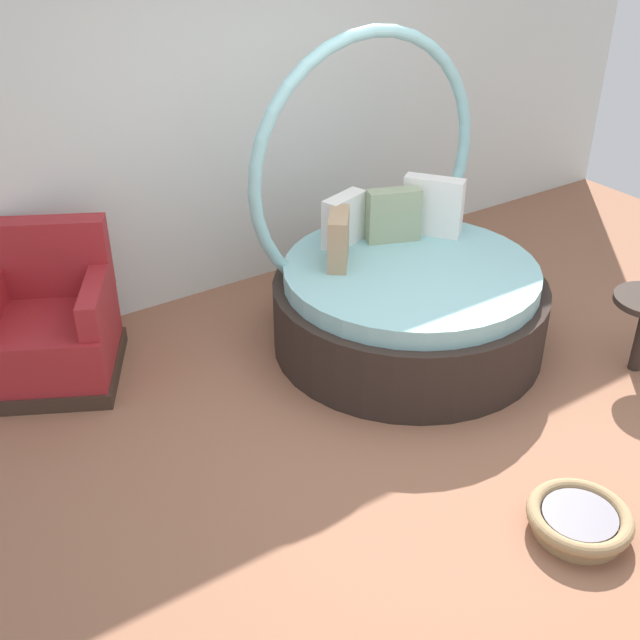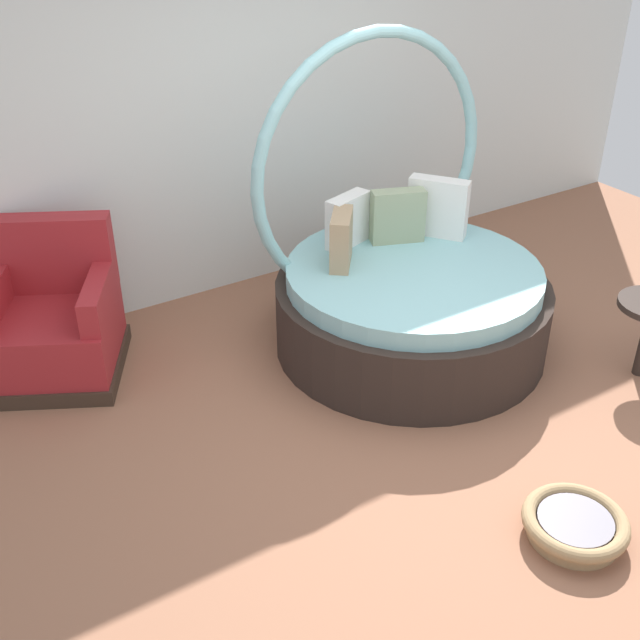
{
  "view_description": "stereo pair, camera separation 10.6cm",
  "coord_description": "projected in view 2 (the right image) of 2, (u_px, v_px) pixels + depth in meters",
  "views": [
    {
      "loc": [
        -2.5,
        -2.54,
        2.83
      ],
      "look_at": [
        -0.37,
        0.65,
        0.55
      ],
      "focal_mm": 43.69,
      "sensor_mm": 36.0,
      "label": 1
    },
    {
      "loc": [
        -2.41,
        -2.6,
        2.83
      ],
      "look_at": [
        -0.37,
        0.65,
        0.55
      ],
      "focal_mm": 43.69,
      "sensor_mm": 36.0,
      "label": 2
    }
  ],
  "objects": [
    {
      "name": "ground_plane",
      "position": [
        435.0,
        436.0,
        4.44
      ],
      "size": [
        8.0,
        8.0,
        0.02
      ],
      "primitive_type": "cube",
      "color": "#936047"
    },
    {
      "name": "back_wall",
      "position": [
        235.0,
        71.0,
        5.33
      ],
      "size": [
        8.0,
        0.12,
        3.16
      ],
      "primitive_type": "cube",
      "color": "silver",
      "rests_on": "ground_plane"
    },
    {
      "name": "round_daybed",
      "position": [
        406.0,
        289.0,
        5.11
      ],
      "size": [
        1.79,
        1.79,
        1.99
      ],
      "color": "#2D231E",
      "rests_on": "ground_plane"
    },
    {
      "name": "red_armchair",
      "position": [
        53.0,
        323.0,
        4.86
      ],
      "size": [
        1.08,
        1.08,
        0.94
      ],
      "color": "#38281E",
      "rests_on": "ground_plane"
    },
    {
      "name": "pet_basket",
      "position": [
        575.0,
        525.0,
        3.74
      ],
      "size": [
        0.51,
        0.51,
        0.13
      ],
      "color": "#9E7F56",
      "rests_on": "ground_plane"
    }
  ]
}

